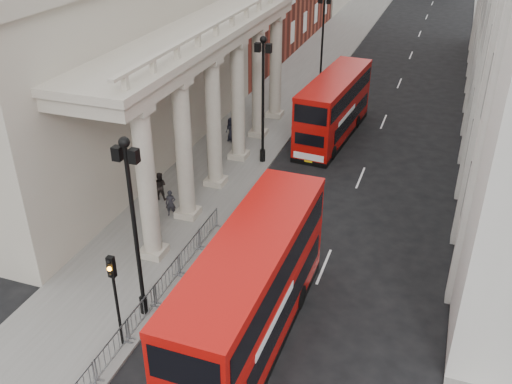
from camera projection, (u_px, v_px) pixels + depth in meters
name	position (u px, v px, depth m)	size (l,w,h in m)	color
ground	(107.00, 384.00, 21.53)	(260.00, 260.00, 0.00)	black
sidewalk_west	(274.00, 107.00, 47.11)	(6.00, 140.00, 0.12)	slate
sidewalk_east	(485.00, 134.00, 42.32)	(3.00, 140.00, 0.12)	slate
kerb	(309.00, 112.00, 46.24)	(0.20, 140.00, 0.14)	slate
portico_building	(107.00, 69.00, 36.50)	(9.00, 28.00, 12.00)	#A99E8D
lamp_post_south	(133.00, 219.00, 22.62)	(1.05, 0.44, 8.32)	black
lamp_post_mid	(263.00, 92.00, 35.81)	(1.05, 0.44, 8.32)	black
lamp_post_north	(323.00, 34.00, 49.00)	(1.05, 0.44, 8.32)	black
traffic_light	(114.00, 285.00, 21.80)	(0.28, 0.33, 4.30)	black
crowd_barriers	(128.00, 330.00, 23.14)	(0.50, 18.75, 1.10)	gray
bus_near	(251.00, 290.00, 22.35)	(2.95, 11.56, 4.97)	#B50C08
bus_far	(334.00, 106.00, 40.80)	(3.40, 10.70, 4.54)	#B10B08
pedestrian_a	(171.00, 203.00, 31.66)	(0.56, 0.37, 1.54)	black
pedestrian_b	(160.00, 186.00, 33.25)	(0.83, 0.65, 1.71)	black
pedestrian_c	(231.00, 129.00, 40.62)	(0.86, 0.56, 1.75)	black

